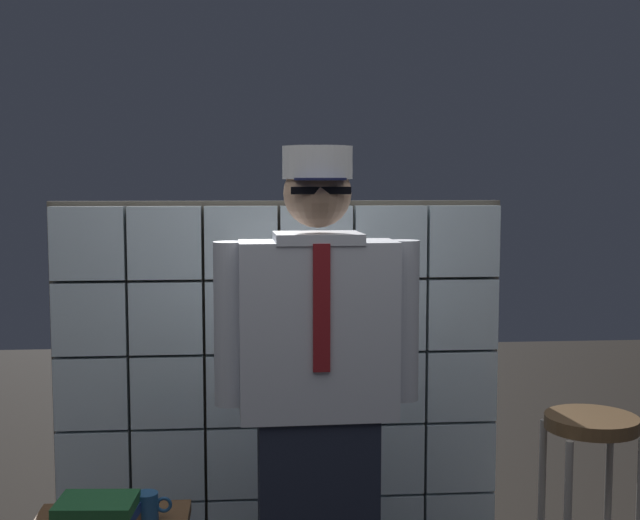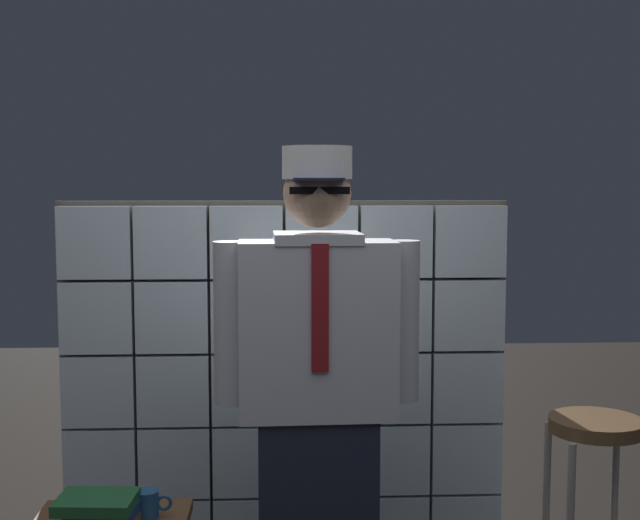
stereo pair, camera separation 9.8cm
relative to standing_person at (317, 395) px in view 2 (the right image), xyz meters
The scene contains 5 objects.
glass_block_wall 0.72m from the standing_person, 98.89° to the left, with size 1.89×0.10×1.58m.
standing_person is the anchor object (origin of this frame).
bar_stool 1.08m from the standing_person, ahead, with size 0.34×0.34×0.79m.
book_stack 0.81m from the standing_person, behind, with size 0.27×0.22×0.12m.
coffee_mug 0.69m from the standing_person, behind, with size 0.13×0.08×0.09m.
Camera 2 is at (-0.02, -2.31, 1.65)m, focal length 47.41 mm.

